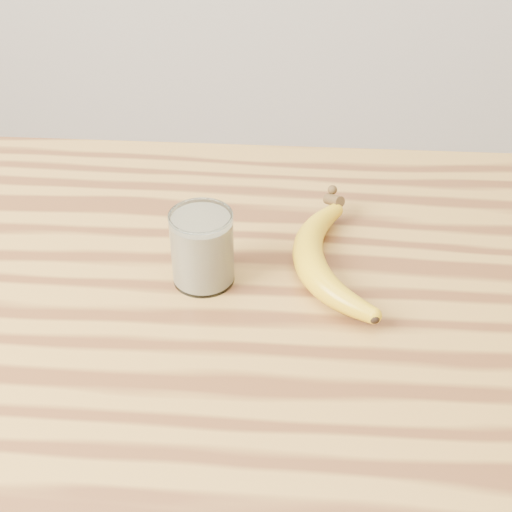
{
  "coord_description": "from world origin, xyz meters",
  "views": [
    {
      "loc": [
        0.13,
        -0.59,
        1.43
      ],
      "look_at": [
        0.08,
        0.07,
        0.93
      ],
      "focal_mm": 50.0,
      "sensor_mm": 36.0,
      "label": 1
    }
  ],
  "objects": [
    {
      "name": "table",
      "position": [
        0.0,
        0.0,
        0.77
      ],
      "size": [
        1.2,
        0.8,
        0.9
      ],
      "color": "#A47634",
      "rests_on": "ground"
    },
    {
      "name": "smoothie_glass",
      "position": [
        0.02,
        0.06,
        0.94
      ],
      "size": [
        0.07,
        0.07,
        0.09
      ],
      "color": "white",
      "rests_on": "table"
    },
    {
      "name": "banana",
      "position": [
        0.14,
        0.08,
        0.92
      ],
      "size": [
        0.16,
        0.32,
        0.04
      ],
      "primitive_type": null,
      "rotation": [
        0.0,
        0.0,
        0.18
      ],
      "color": "gold",
      "rests_on": "table"
    }
  ]
}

